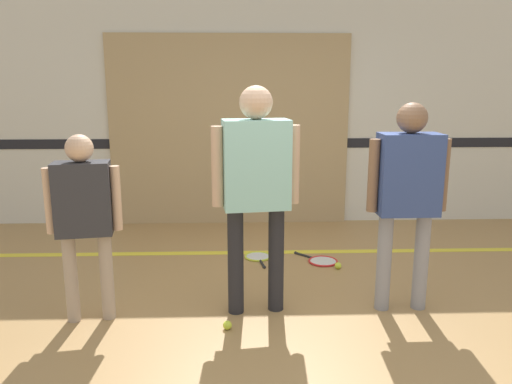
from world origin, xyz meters
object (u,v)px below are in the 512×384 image
object	(u,v)px
tennis_ball_near_instructor	(227,325)
racket_spare_on_floor	(322,261)
person_student_left	(84,208)
person_student_right	(408,185)
tennis_ball_by_spare_racket	(338,266)
person_instructor	(256,176)
racket_second_spare	(258,257)

from	to	relation	value
tennis_ball_near_instructor	racket_spare_on_floor	bearing A→B (deg)	56.27
person_student_left	tennis_ball_near_instructor	bearing A→B (deg)	-19.50
person_student_right	tennis_ball_near_instructor	size ratio (longest dim) A/B	24.77
person_student_right	racket_spare_on_floor	distance (m)	1.54
racket_spare_on_floor	tennis_ball_by_spare_racket	bearing A→B (deg)	167.91
person_instructor	person_student_right	bearing A→B (deg)	-7.19
person_student_right	tennis_ball_by_spare_racket	world-z (taller)	person_student_right
person_instructor	racket_spare_on_floor	size ratio (longest dim) A/B	3.60
person_student_left	racket_second_spare	xyz separation A→B (m)	(1.33, 1.31, -0.87)
person_instructor	racket_second_spare	world-z (taller)	person_instructor
person_student_right	racket_second_spare	bearing A→B (deg)	-48.43
person_student_right	racket_second_spare	world-z (taller)	person_student_right
racket_second_spare	tennis_ball_near_instructor	size ratio (longest dim) A/B	7.39
person_instructor	tennis_ball_near_instructor	size ratio (longest dim) A/B	26.64
racket_second_spare	tennis_ball_by_spare_racket	xyz separation A→B (m)	(0.77, -0.34, 0.02)
person_student_left	tennis_ball_near_instructor	world-z (taller)	person_student_left
tennis_ball_near_instructor	person_student_right	bearing A→B (deg)	12.65
racket_spare_on_floor	tennis_ball_near_instructor	bearing A→B (deg)	102.30
person_student_left	tennis_ball_by_spare_racket	size ratio (longest dim) A/B	21.50
person_instructor	person_student_right	world-z (taller)	person_instructor
person_student_left	tennis_ball_near_instructor	xyz separation A→B (m)	(1.04, -0.20, -0.84)
racket_second_spare	tennis_ball_by_spare_racket	size ratio (longest dim) A/B	7.39
tennis_ball_by_spare_racket	tennis_ball_near_instructor	bearing A→B (deg)	-131.71
person_instructor	person_student_right	size ratio (longest dim) A/B	1.08
person_student_left	person_student_right	bearing A→B (deg)	-5.98
person_student_left	tennis_ball_near_instructor	size ratio (longest dim) A/B	21.50
person_instructor	tennis_ball_by_spare_racket	xyz separation A→B (m)	(0.83, 0.87, -1.05)
person_student_right	tennis_ball_near_instructor	distance (m)	1.72
person_student_left	tennis_ball_by_spare_racket	bearing A→B (deg)	16.50
person_instructor	racket_second_spare	size ratio (longest dim) A/B	3.61
person_student_right	racket_second_spare	size ratio (longest dim) A/B	3.35
person_instructor	person_student_left	world-z (taller)	person_instructor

